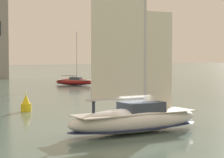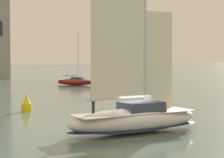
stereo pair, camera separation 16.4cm
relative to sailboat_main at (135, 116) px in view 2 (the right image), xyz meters
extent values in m
plane|color=slate|center=(-0.01, 0.00, -1.09)|extent=(400.00, 400.00, 0.00)
ellipsoid|color=silver|center=(-0.01, 0.00, -0.24)|extent=(9.94, 2.92, 1.68)
ellipsoid|color=#19234C|center=(-0.01, 0.00, -0.71)|extent=(10.04, 2.95, 0.20)
cube|color=#BCB7A8|center=(-0.01, 0.00, 0.25)|extent=(8.75, 2.46, 0.06)
cube|color=#333D4C|center=(0.48, -0.01, 0.62)|extent=(2.80, 1.98, 0.69)
cylinder|color=silver|center=(0.78, -0.01, 6.47)|extent=(0.20, 0.20, 12.38)
cylinder|color=silver|center=(-1.45, 0.02, 1.27)|extent=(4.46, 0.23, 0.17)
cube|color=silver|center=(-1.27, 0.02, 6.34)|extent=(4.10, 0.09, 10.15)
cube|color=silver|center=(1.97, -0.03, 3.68)|extent=(2.18, 0.06, 6.81)
cylinder|color=#232838|center=(-2.98, 0.38, 0.70)|extent=(0.20, 0.20, 0.85)
cylinder|color=#262628|center=(-2.98, 0.38, 1.45)|extent=(0.34, 0.34, 0.65)
sphere|color=tan|center=(-2.98, 0.38, 1.90)|extent=(0.24, 0.24, 0.24)
ellipsoid|color=maroon|center=(16.93, 43.82, -0.52)|extent=(5.84, 6.21, 1.13)
ellipsoid|color=#19234C|center=(16.93, 43.82, -0.83)|extent=(5.90, 6.27, 0.14)
cube|color=#BCB7A8|center=(16.93, 43.82, -0.18)|extent=(5.08, 5.42, 0.06)
cube|color=#333D4C|center=(17.15, 43.58, 0.09)|extent=(2.22, 2.26, 0.47)
cylinder|color=silver|center=(17.28, 43.43, 4.02)|extent=(0.13, 0.13, 8.33)
cylinder|color=silver|center=(16.28, 44.54, 0.52)|extent=(2.09, 2.31, 0.11)
cylinder|color=white|center=(16.28, 44.54, 0.60)|extent=(1.94, 2.13, 0.18)
cylinder|color=yellow|center=(-2.44, 14.37, -0.72)|extent=(0.97, 0.97, 0.72)
cone|color=yellow|center=(-2.44, 14.37, 0.08)|extent=(0.72, 0.72, 0.89)
sphere|color=#F2F266|center=(-2.44, 14.37, 0.60)|extent=(0.16, 0.16, 0.16)
camera|label=1|loc=(-16.35, -24.08, 4.11)|focal=70.00mm
camera|label=2|loc=(-16.21, -24.16, 4.11)|focal=70.00mm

